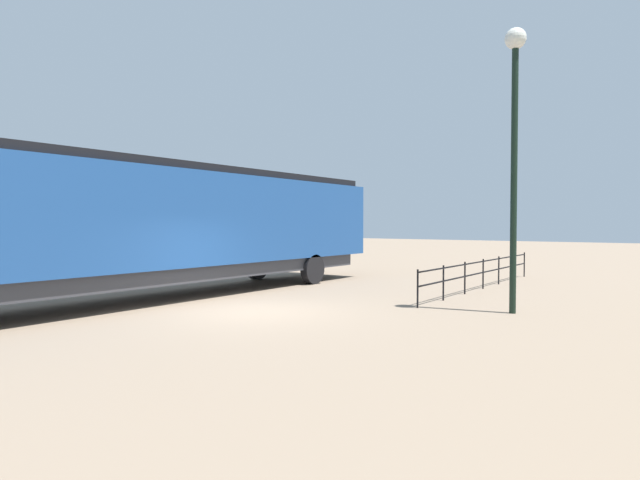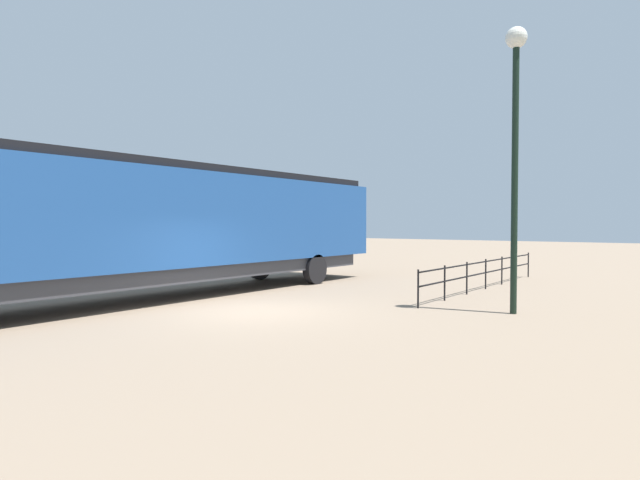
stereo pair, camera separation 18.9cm
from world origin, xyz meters
name	(u,v)px [view 2 (the right image)]	position (x,y,z in m)	size (l,w,h in m)	color
ground_plane	(254,311)	(0.00, 0.00, 0.00)	(120.00, 120.00, 0.00)	#84705B
locomotive	(170,223)	(-3.87, 0.40, 2.26)	(3.10, 18.59, 4.00)	navy
lamp_post	(515,115)	(5.42, 3.59, 4.90)	(0.52, 0.52, 7.05)	black
platform_fence	(486,270)	(3.14, 8.07, 0.67)	(0.05, 10.29, 1.03)	black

